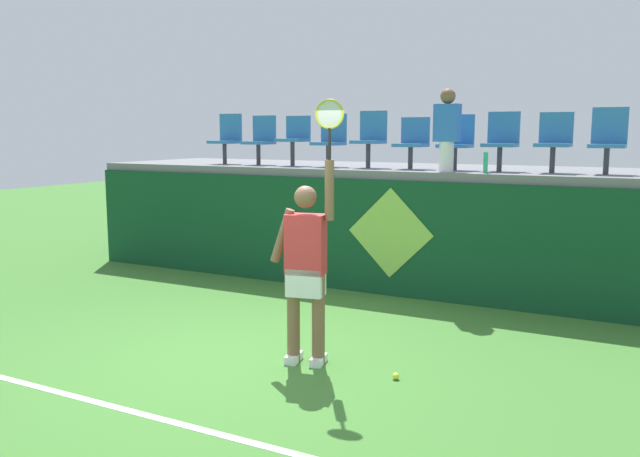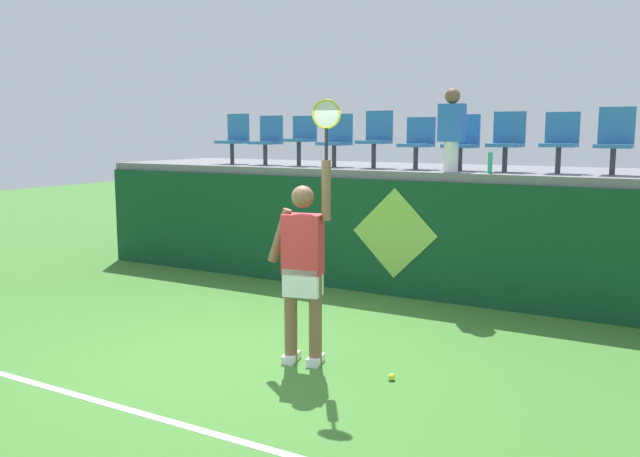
{
  "view_description": "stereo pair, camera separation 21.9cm",
  "coord_description": "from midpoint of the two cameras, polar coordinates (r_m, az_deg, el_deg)",
  "views": [
    {
      "loc": [
        3.79,
        -5.33,
        2.3
      ],
      "look_at": [
        0.32,
        1.17,
        1.23
      ],
      "focal_mm": 37.32,
      "sensor_mm": 36.0,
      "label": 1
    },
    {
      "loc": [
        3.98,
        -5.22,
        2.3
      ],
      "look_at": [
        0.32,
        1.17,
        1.23
      ],
      "focal_mm": 37.32,
      "sensor_mm": 36.0,
      "label": 2
    }
  ],
  "objects": [
    {
      "name": "stadium_chair_7",
      "position": [
        9.58,
        16.38,
        7.37
      ],
      "size": [
        0.44,
        0.42,
        0.82
      ],
      "color": "#38383D",
      "rests_on": "spectator_platform"
    },
    {
      "name": "stadium_chair_2",
      "position": [
        10.83,
        -1.06,
        7.86
      ],
      "size": [
        0.44,
        0.42,
        0.8
      ],
      "color": "#38383D",
      "rests_on": "spectator_platform"
    },
    {
      "name": "stadium_chair_6",
      "position": [
        9.75,
        12.72,
        7.39
      ],
      "size": [
        0.44,
        0.42,
        0.79
      ],
      "color": "#38383D",
      "rests_on": "spectator_platform"
    },
    {
      "name": "spectator_0",
      "position": [
        9.3,
        11.9,
        8.41
      ],
      "size": [
        0.34,
        0.21,
        1.13
      ],
      "color": "white",
      "rests_on": "spectator_platform"
    },
    {
      "name": "stadium_chair_8",
      "position": [
        9.44,
        20.53,
        7.16
      ],
      "size": [
        0.44,
        0.42,
        0.81
      ],
      "color": "#38383D",
      "rests_on": "spectator_platform"
    },
    {
      "name": "court_baseline_stripe",
      "position": [
        5.92,
        -14.89,
        -14.83
      ],
      "size": [
        9.15,
        0.08,
        0.01
      ],
      "primitive_type": "cube",
      "color": "white",
      "rests_on": "ground_plane"
    },
    {
      "name": "stadium_chair_0",
      "position": [
        11.59,
        -6.79,
        7.82
      ],
      "size": [
        0.44,
        0.42,
        0.85
      ],
      "color": "#38383D",
      "rests_on": "spectator_platform"
    },
    {
      "name": "tennis_ball",
      "position": [
        6.4,
        7.15,
        -12.52
      ],
      "size": [
        0.07,
        0.07,
        0.07
      ],
      "primitive_type": "sphere",
      "color": "#D1E533",
      "rests_on": "ground_plane"
    },
    {
      "name": "tennis_player",
      "position": [
        6.54,
        -0.47,
        -3.08
      ],
      "size": [
        0.74,
        0.33,
        2.61
      ],
      "color": "white",
      "rests_on": "ground_plane"
    },
    {
      "name": "stadium_chair_4",
      "position": [
        10.23,
        5.45,
        7.86
      ],
      "size": [
        0.44,
        0.42,
        0.86
      ],
      "color": "#38383D",
      "rests_on": "spectator_platform"
    },
    {
      "name": "wall_signage_mount",
      "position": [
        9.5,
        6.96,
        -5.77
      ],
      "size": [
        1.27,
        0.01,
        1.54
      ],
      "color": "#0F4223",
      "rests_on": "ground_plane"
    },
    {
      "name": "spectator_platform",
      "position": [
        10.6,
        8.27,
        4.93
      ],
      "size": [
        10.17,
        2.56,
        0.12
      ],
      "primitive_type": "cube",
      "color": "slate",
      "rests_on": "court_back_wall"
    },
    {
      "name": "court_back_wall",
      "position": [
        9.56,
        5.44,
        -0.66
      ],
      "size": [
        10.17,
        0.2,
        1.64
      ],
      "primitive_type": "cube",
      "color": "#0F4223",
      "rests_on": "ground_plane"
    },
    {
      "name": "stadium_chair_5",
      "position": [
        9.96,
        9.02,
        7.45
      ],
      "size": [
        0.44,
        0.42,
        0.76
      ],
      "color": "#38383D",
      "rests_on": "spectator_platform"
    },
    {
      "name": "stadium_chair_9",
      "position": [
        9.36,
        24.58,
        7.03
      ],
      "size": [
        0.44,
        0.42,
        0.86
      ],
      "color": "#38383D",
      "rests_on": "spectator_platform"
    },
    {
      "name": "stadium_chair_3",
      "position": [
        10.53,
        2.03,
        7.75
      ],
      "size": [
        0.44,
        0.42,
        0.83
      ],
      "color": "#38383D",
      "rests_on": "spectator_platform"
    },
    {
      "name": "water_bottle",
      "position": [
        9.1,
        15.05,
        5.45
      ],
      "size": [
        0.06,
        0.06,
        0.28
      ],
      "primitive_type": "cylinder",
      "color": "#26B272",
      "rests_on": "spectator_platform"
    },
    {
      "name": "stadium_chair_1",
      "position": [
        11.19,
        -3.94,
        7.75
      ],
      "size": [
        0.44,
        0.42,
        0.81
      ],
      "color": "#38383D",
      "rests_on": "spectator_platform"
    },
    {
      "name": "ground_plane",
      "position": [
        6.94,
        -6.33,
        -11.1
      ],
      "size": [
        40.0,
        40.0,
        0.0
      ],
      "primitive_type": "plane",
      "color": "#3D752D"
    }
  ]
}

